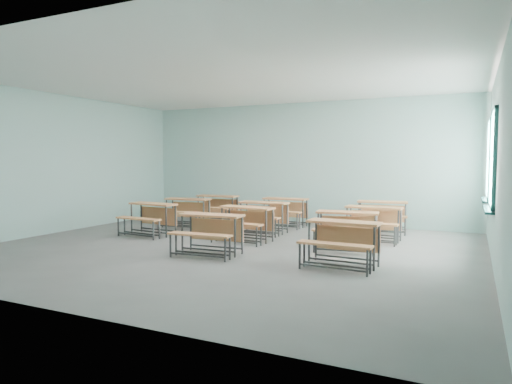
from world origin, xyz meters
TOP-DOWN VIEW (x-y plane):
  - room at (0.08, 0.03)m, footprint 9.04×8.04m
  - desk_unit_r0c1 at (-0.02, -0.66)m, footprint 1.19×0.84m
  - desk_unit_r0c2 at (2.34, -0.56)m, footprint 1.18×0.82m
  - desk_unit_r1c0 at (-2.31, 0.57)m, footprint 1.21×0.87m
  - desk_unit_r1c1 at (-0.05, 0.80)m, footprint 1.18×0.83m
  - desk_unit_r1c2 at (2.08, 0.80)m, footprint 1.23×0.90m
  - desk_unit_r2c0 at (-2.30, 1.98)m, footprint 1.21×0.87m
  - desk_unit_r2c1 at (-0.17, 1.91)m, footprint 1.15×0.77m
  - desk_unit_r2c2 at (2.33, 1.95)m, footprint 1.16×0.79m
  - desk_unit_r3c0 at (-2.13, 3.16)m, footprint 1.18×0.82m
  - desk_unit_r3c1 at (-0.11, 3.12)m, footprint 1.14×0.77m
  - desk_unit_r3c2 at (2.29, 3.30)m, footprint 1.22×0.89m

SIDE VIEW (x-z plane):
  - desk_unit_r0c1 at x=-0.02m, z-range 0.12..0.84m
  - desk_unit_r0c2 at x=2.34m, z-range 0.12..0.84m
  - desk_unit_r1c0 at x=-2.31m, z-range 0.12..0.84m
  - desk_unit_r1c1 at x=-0.05m, z-range 0.12..0.84m
  - desk_unit_r1c2 at x=2.08m, z-range 0.12..0.84m
  - desk_unit_r2c0 at x=-2.30m, z-range 0.12..0.84m
  - desk_unit_r2c1 at x=-0.17m, z-range 0.12..0.84m
  - desk_unit_r2c2 at x=2.33m, z-range 0.12..0.84m
  - desk_unit_r3c0 at x=-2.13m, z-range 0.12..0.84m
  - desk_unit_r3c1 at x=-0.11m, z-range 0.12..0.84m
  - desk_unit_r3c2 at x=2.29m, z-range 0.12..0.84m
  - room at x=0.08m, z-range -0.02..3.22m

